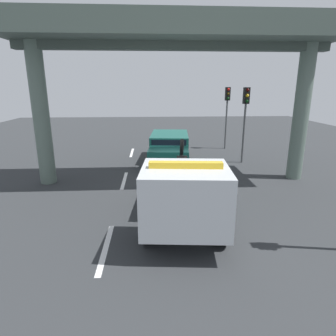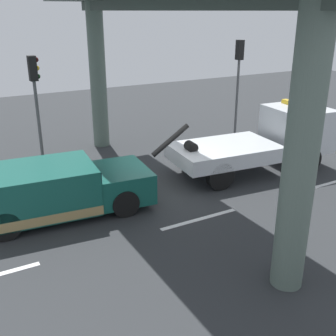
% 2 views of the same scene
% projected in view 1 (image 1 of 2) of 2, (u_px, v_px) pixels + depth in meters
% --- Properties ---
extents(ground_plane, '(60.00, 40.00, 0.10)m').
position_uv_depth(ground_plane, '(174.00, 180.00, 13.89)').
color(ground_plane, '#2D3033').
extents(lane_stripe_west, '(2.60, 0.16, 0.01)m').
position_uv_depth(lane_stripe_west, '(132.00, 153.00, 19.49)').
color(lane_stripe_west, silver).
rests_on(lane_stripe_west, ground).
extents(lane_stripe_mid, '(2.60, 0.16, 0.01)m').
position_uv_depth(lane_stripe_mid, '(124.00, 180.00, 13.73)').
color(lane_stripe_mid, silver).
rests_on(lane_stripe_mid, ground).
extents(lane_stripe_east, '(2.60, 0.16, 0.01)m').
position_uv_depth(lane_stripe_east, '(106.00, 248.00, 7.97)').
color(lane_stripe_east, silver).
rests_on(lane_stripe_east, ground).
extents(tow_truck_white, '(7.33, 2.91, 2.46)m').
position_uv_depth(tow_truck_white, '(184.00, 189.00, 9.09)').
color(tow_truck_white, silver).
rests_on(tow_truck_white, ground).
extents(towed_van_green, '(5.37, 2.62, 1.58)m').
position_uv_depth(towed_van_green, '(169.00, 148.00, 17.11)').
color(towed_van_green, '#145147').
rests_on(towed_van_green, ground).
extents(overpass_structure, '(3.60, 13.84, 7.12)m').
position_uv_depth(overpass_structure, '(175.00, 41.00, 12.11)').
color(overpass_structure, '#596B60').
rests_on(overpass_structure, ground).
extents(traffic_light_near, '(0.39, 0.32, 4.31)m').
position_uv_depth(traffic_light_near, '(227.00, 104.00, 19.96)').
color(traffic_light_near, '#515456').
rests_on(traffic_light_near, ground).
extents(traffic_light_far, '(0.39, 0.32, 4.30)m').
position_uv_depth(traffic_light_far, '(246.00, 109.00, 16.12)').
color(traffic_light_far, '#515456').
rests_on(traffic_light_far, ground).
extents(traffic_cone_orange, '(0.60, 0.60, 0.72)m').
position_uv_depth(traffic_cone_orange, '(215.00, 169.00, 14.33)').
color(traffic_cone_orange, orange).
rests_on(traffic_cone_orange, ground).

